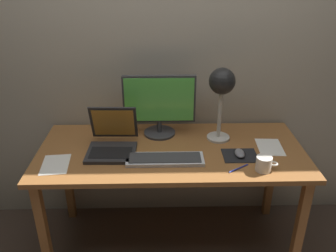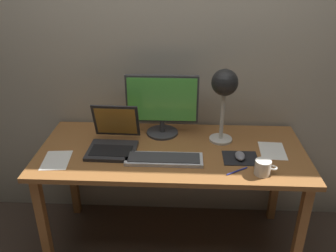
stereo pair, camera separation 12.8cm
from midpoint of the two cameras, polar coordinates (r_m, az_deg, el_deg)
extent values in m
plane|color=#47382D|center=(2.59, -1.02, -18.06)|extent=(4.80, 4.80, 0.00)
cube|color=#B2A893|center=(2.32, -1.36, 13.45)|extent=(4.80, 0.06, 2.60)
cube|color=#935B2D|center=(2.15, -1.18, -4.10)|extent=(1.60, 0.70, 0.03)
cube|color=#935B2D|center=(2.26, -20.91, -15.92)|extent=(0.05, 0.05, 0.71)
cube|color=#935B2D|center=(2.26, 18.78, -15.53)|extent=(0.05, 0.05, 0.71)
cube|color=#935B2D|center=(2.70, -17.20, -7.79)|extent=(0.05, 0.05, 0.71)
cube|color=#935B2D|center=(2.70, 14.92, -7.46)|extent=(0.05, 0.05, 0.71)
cylinder|color=#38383A|center=(2.32, -2.94, -1.10)|extent=(0.20, 0.20, 0.01)
cylinder|color=#38383A|center=(2.30, -2.96, -0.09)|extent=(0.03, 0.03, 0.08)
cube|color=#38383A|center=(2.22, -3.08, 4.33)|extent=(0.46, 0.03, 0.31)
cube|color=#59C64C|center=(2.21, -3.09, 4.17)|extent=(0.43, 0.00, 0.28)
cube|color=silver|center=(2.02, -2.30, -5.42)|extent=(0.44, 0.14, 0.02)
cube|color=#38383A|center=(2.02, -2.30, -5.13)|extent=(0.40, 0.11, 0.01)
cube|color=#28282B|center=(2.13, -10.79, -4.25)|extent=(0.29, 0.25, 0.02)
cube|color=black|center=(2.11, -10.90, -4.23)|extent=(0.25, 0.14, 0.00)
cube|color=#28282B|center=(2.20, -10.36, 0.56)|extent=(0.29, 0.09, 0.23)
cube|color=gold|center=(2.20, -10.36, 0.56)|extent=(0.25, 0.08, 0.20)
cylinder|color=beige|center=(2.27, 6.46, -1.86)|extent=(0.14, 0.14, 0.01)
cylinder|color=silver|center=(2.20, 6.69, 2.20)|extent=(0.02, 0.02, 0.34)
sphere|color=black|center=(2.12, 6.97, 7.14)|extent=(0.16, 0.16, 0.16)
sphere|color=#FFEAB2|center=(2.13, 6.95, 6.05)|extent=(0.06, 0.06, 0.06)
cube|color=black|center=(2.11, 9.78, -4.73)|extent=(0.20, 0.16, 0.00)
ellipsoid|color=slate|center=(2.09, 9.72, -4.35)|extent=(0.06, 0.10, 0.03)
cylinder|color=white|center=(1.98, 13.33, -5.95)|extent=(0.09, 0.09, 0.08)
torus|color=white|center=(1.99, 14.87, -5.89)|extent=(0.05, 0.05, 0.01)
cube|color=white|center=(2.24, 14.47, -3.31)|extent=(0.16, 0.22, 0.00)
cube|color=white|center=(2.11, -19.30, -5.86)|extent=(0.17, 0.22, 0.00)
cylinder|color=#2633A5|center=(1.98, 9.44, -6.76)|extent=(0.12, 0.08, 0.01)
camera|label=1|loc=(0.06, -91.82, -0.89)|focal=37.97mm
camera|label=2|loc=(0.06, 88.18, 0.89)|focal=37.97mm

